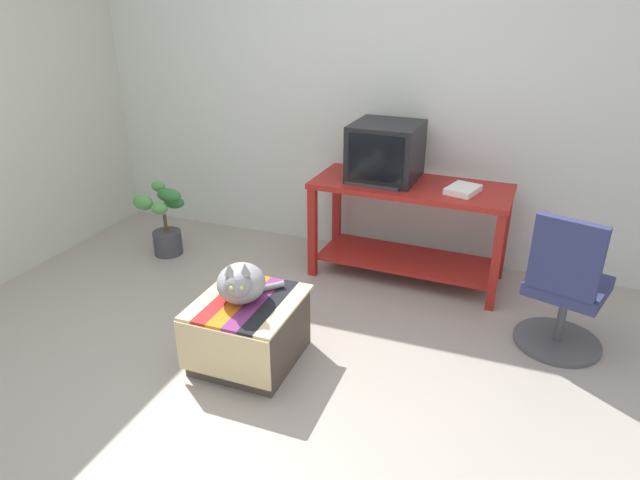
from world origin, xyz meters
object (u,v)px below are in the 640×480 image
(desk, at_px, (409,215))
(cat, at_px, (241,283))
(office_chair, at_px, (564,293))
(keyboard, at_px, (374,184))
(ottoman_with_blanket, at_px, (249,330))
(book, at_px, (463,190))
(potted_plant, at_px, (165,223))
(tv_monitor, at_px, (386,152))

(desk, relative_size, cat, 3.35)
(office_chair, bearing_deg, cat, 42.10)
(cat, bearing_deg, office_chair, 2.36)
(cat, bearing_deg, keyboard, 50.15)
(desk, distance_m, ottoman_with_blanket, 1.54)
(desk, relative_size, book, 5.83)
(book, xyz_separation_m, office_chair, (0.70, -0.55, -0.38))
(potted_plant, bearing_deg, cat, -39.56)
(desk, distance_m, office_chair, 1.24)
(keyboard, relative_size, ottoman_with_blanket, 0.64)
(desk, xyz_separation_m, keyboard, (-0.24, -0.12, 0.25))
(ottoman_with_blanket, xyz_separation_m, potted_plant, (-1.32, 1.06, 0.08))
(keyboard, height_order, book, book)
(desk, bearing_deg, ottoman_with_blanket, -112.38)
(keyboard, xyz_separation_m, potted_plant, (-1.70, -0.20, -0.48))
(keyboard, relative_size, office_chair, 0.45)
(cat, relative_size, office_chair, 0.48)
(desk, distance_m, potted_plant, 1.98)
(office_chair, bearing_deg, tv_monitor, -9.73)
(book, relative_size, ottoman_with_blanket, 0.39)
(tv_monitor, height_order, cat, tv_monitor)
(book, bearing_deg, tv_monitor, -175.07)
(tv_monitor, relative_size, office_chair, 0.58)
(cat, relative_size, potted_plant, 0.71)
(keyboard, xyz_separation_m, cat, (-0.41, -1.26, -0.24))
(desk, relative_size, ottoman_with_blanket, 2.29)
(tv_monitor, relative_size, keyboard, 1.29)
(tv_monitor, xyz_separation_m, book, (0.59, -0.12, -0.18))
(ottoman_with_blanket, relative_size, potted_plant, 1.04)
(book, relative_size, cat, 0.57)
(desk, bearing_deg, cat, -113.14)
(ottoman_with_blanket, distance_m, potted_plant, 1.69)
(potted_plant, bearing_deg, keyboard, 6.57)
(keyboard, bearing_deg, book, 11.79)
(desk, distance_m, tv_monitor, 0.49)
(potted_plant, distance_m, office_chair, 3.03)
(potted_plant, height_order, office_chair, office_chair)
(desk, height_order, potted_plant, desk)
(book, xyz_separation_m, potted_plant, (-2.31, -0.26, -0.49))
(book, bearing_deg, keyboard, -157.54)
(book, height_order, cat, book)
(book, distance_m, cat, 1.70)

